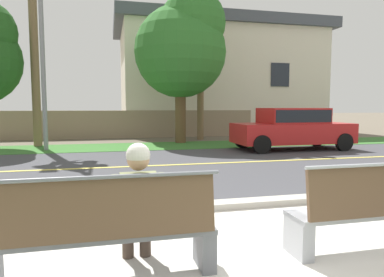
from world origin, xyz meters
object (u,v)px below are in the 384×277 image
(bench_right, at_px, (382,209))
(shade_tree_left, at_px, (183,45))
(bench_left, at_px, (103,232))
(car_red_near, at_px, (292,127))
(seated_person_olive, at_px, (138,202))
(streetlamp, at_px, (42,28))

(bench_right, distance_m, shade_tree_left, 12.28)
(bench_left, distance_m, bench_right, 2.95)
(car_red_near, bearing_deg, seated_person_olive, -127.39)
(bench_left, distance_m, car_red_near, 10.77)
(bench_left, bearing_deg, seated_person_olive, 27.73)
(seated_person_olive, bearing_deg, shade_tree_left, 75.82)
(streetlamp, height_order, shade_tree_left, streetlamp)
(car_red_near, height_order, shade_tree_left, shade_tree_left)
(car_red_near, bearing_deg, streetlamp, 166.98)
(car_red_near, relative_size, streetlamp, 0.55)
(bench_right, relative_size, shade_tree_left, 0.32)
(shade_tree_left, bearing_deg, car_red_near, -43.37)
(seated_person_olive, height_order, car_red_near, car_red_near)
(car_red_near, xyz_separation_m, streetlamp, (-8.85, 2.05, 3.56))
(bench_left, height_order, streetlamp, streetlamp)
(seated_person_olive, xyz_separation_m, car_red_near, (6.33, 8.28, 0.18))
(bench_right, xyz_separation_m, car_red_near, (3.71, 8.46, 0.39))
(bench_right, relative_size, seated_person_olive, 1.65)
(seated_person_olive, distance_m, car_red_near, 10.43)
(bench_left, relative_size, bench_right, 1.00)
(streetlamp, distance_m, shade_tree_left, 5.56)
(bench_left, height_order, car_red_near, car_red_near)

